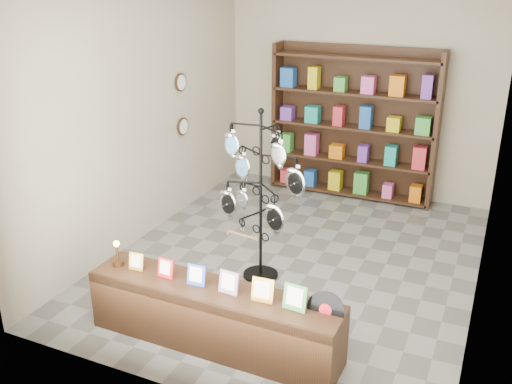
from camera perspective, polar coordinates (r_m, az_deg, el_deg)
ground at (r=6.81m, az=3.98°, el=-6.67°), size 5.00×5.00×0.00m
room_envelope at (r=6.15m, az=4.43°, el=8.70°), size 5.00×5.00×5.00m
display_tree at (r=5.97m, az=0.48°, el=0.86°), size 1.00×0.96×1.91m
front_shelf at (r=5.25m, az=-4.26°, el=-12.30°), size 2.37×0.51×0.84m
back_shelving at (r=8.48m, az=9.65°, el=6.32°), size 2.42×0.36×2.20m
wall_clocks at (r=7.78m, az=-7.45°, el=8.65°), size 0.03×0.24×0.84m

